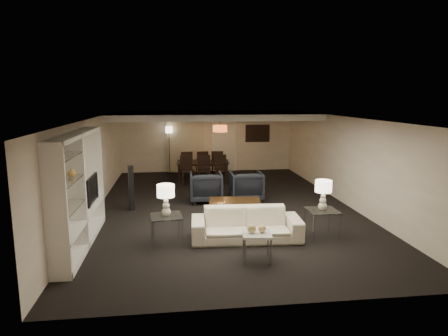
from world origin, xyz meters
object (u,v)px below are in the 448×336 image
object	(u,v)px
marble_table	(257,246)
television	(87,189)
chair_nl	(187,170)
floor_lamp	(169,150)
table_lamp_right	(323,195)
table_lamp_left	(166,200)
floor_speaker	(131,188)
armchair_right	(246,186)
side_table_right	(322,223)
chair_fl	(186,164)
chair_fm	(202,164)
vase_blue	(62,210)
dining_table	(203,171)
pendant_light	(220,129)
coffee_table	(235,209)
side_table_left	(167,229)
chair_fr	(217,163)
chair_nr	(221,169)
armchair_left	(206,187)
sofa	(246,224)
chair_nm	(204,170)

from	to	relation	value
marble_table	television	bearing A→B (deg)	151.87
chair_nl	floor_lamp	world-z (taller)	floor_lamp
table_lamp_right	marble_table	size ratio (longest dim) A/B	1.24
table_lamp_left	table_lamp_right	bearing A→B (deg)	0.00
floor_speaker	floor_lamp	bearing A→B (deg)	65.03
armchair_right	side_table_right	size ratio (longest dim) A/B	1.49
table_lamp_right	floor_lamp	size ratio (longest dim) A/B	0.35
marble_table	table_lamp_left	bearing A→B (deg)	147.09
television	floor_speaker	size ratio (longest dim) A/B	0.84
table_lamp_left	television	world-z (taller)	television
chair_fl	chair_fm	size ratio (longest dim) A/B	1.00
table_lamp_right	chair_fl	bearing A→B (deg)	111.23
armchair_right	floor_speaker	bearing A→B (deg)	11.67
vase_blue	dining_table	size ratio (longest dim) A/B	0.09
pendant_light	coffee_table	bearing A→B (deg)	-91.99
table_lamp_right	dining_table	size ratio (longest dim) A/B	0.35
television	chair_fl	distance (m)	6.81
side_table_left	chair_fr	xyz separation A→B (m)	(1.84, 7.10, 0.20)
armchair_right	side_table_left	bearing A→B (deg)	55.78
coffee_table	dining_table	world-z (taller)	dining_table
table_lamp_right	chair_nl	xyz separation A→B (m)	(-2.76, 5.80, -0.43)
side_table_left	dining_table	size ratio (longest dim) A/B	0.34
chair_nr	chair_fr	bearing A→B (deg)	87.27
chair_nl	chair_fl	xyz separation A→B (m)	(0.00, 1.30, 0.00)
pendant_light	vase_blue	bearing A→B (deg)	-115.93
side_table_right	chair_fl	bearing A→B (deg)	111.23
armchair_left	table_lamp_right	world-z (taller)	table_lamp_right
table_lamp_right	floor_lamp	bearing A→B (deg)	113.21
sofa	floor_lamp	world-z (taller)	floor_lamp
coffee_table	table_lamp_left	size ratio (longest dim) A/B	1.94
armchair_right	chair_nl	world-z (taller)	chair_nl
vase_blue	pendant_light	bearing A→B (deg)	64.07
armchair_left	side_table_left	xyz separation A→B (m)	(-1.10, -3.30, -0.14)
side_table_right	chair_fm	size ratio (longest dim) A/B	0.64
chair_nm	chair_fm	distance (m)	1.30
chair_nr	side_table_right	bearing A→B (deg)	-77.69
side_table_left	vase_blue	bearing A→B (deg)	-145.20
television	dining_table	world-z (taller)	television
chair_fr	chair_fl	bearing A→B (deg)	3.21
sofa	chair_nr	bearing A→B (deg)	91.79
chair_nl	television	bearing A→B (deg)	-122.49
pendant_light	armchair_left	distance (m)	3.35
armchair_right	marble_table	size ratio (longest dim) A/B	1.79
chair_nl	chair_fl	distance (m)	1.30
armchair_left	floor_lamp	distance (m)	4.76
sofa	coffee_table	world-z (taller)	sofa
chair_nm	chair_fm	xyz separation A→B (m)	(0.00, 1.30, 0.00)
side_table_right	sofa	bearing A→B (deg)	180.00
dining_table	chair_fr	distance (m)	0.90
armchair_right	chair_fl	distance (m)	4.14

